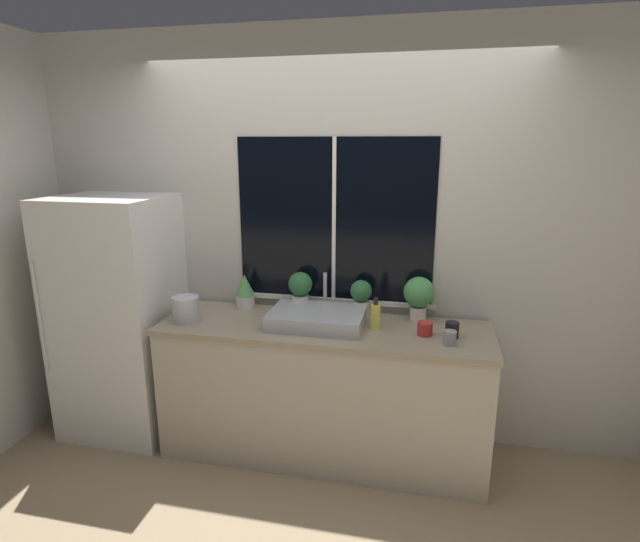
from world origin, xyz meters
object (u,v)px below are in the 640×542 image
object	(u,v)px
potted_plant_center_right	(361,297)
mug_red	(425,329)
potted_plant_far_right	(419,295)
potted_plant_center_left	(300,289)
mug_black	(452,330)
soap_bottle	(375,316)
kettle	(186,308)
potted_plant_far_left	(245,291)
sink	(317,318)
refrigerator	(121,315)
mug_grey	(450,338)

from	to	relation	value
potted_plant_center_right	mug_red	world-z (taller)	potted_plant_center_right
potted_plant_far_right	potted_plant_center_left	bearing A→B (deg)	180.00
potted_plant_far_right	mug_black	world-z (taller)	potted_plant_far_right
soap_bottle	kettle	xyz separation A→B (m)	(-1.18, -0.14, 0.01)
potted_plant_center_right	kettle	xyz separation A→B (m)	(-1.06, -0.34, -0.04)
potted_plant_center_right	potted_plant_far_right	world-z (taller)	potted_plant_far_right
potted_plant_far_left	potted_plant_far_right	distance (m)	1.16
sink	potted_plant_far_left	distance (m)	0.60
sink	soap_bottle	size ratio (longest dim) A/B	2.97
refrigerator	sink	bearing A→B (deg)	-1.33
refrigerator	sink	xyz separation A→B (m)	(1.40, -0.03, 0.10)
potted_plant_far_left	mug_black	world-z (taller)	potted_plant_far_left
refrigerator	kettle	xyz separation A→B (m)	(0.58, -0.16, 0.15)
refrigerator	potted_plant_center_right	xyz separation A→B (m)	(1.64, 0.18, 0.19)
mug_red	mug_grey	world-z (taller)	mug_grey
soap_bottle	mug_red	distance (m)	0.30
sink	potted_plant_far_right	size ratio (longest dim) A/B	2.04
potted_plant_far_left	mug_black	size ratio (longest dim) A/B	2.49
potted_plant_far_left	soap_bottle	world-z (taller)	potted_plant_far_left
mug_black	mug_red	bearing A→B (deg)	177.61
potted_plant_far_right	mug_black	bearing A→B (deg)	-51.41
potted_plant_far_right	soap_bottle	size ratio (longest dim) A/B	1.46
potted_plant_center_right	refrigerator	bearing A→B (deg)	-173.70
refrigerator	potted_plant_center_right	world-z (taller)	refrigerator
refrigerator	mug_black	xyz separation A→B (m)	(2.21, -0.07, 0.11)
refrigerator	potted_plant_far_right	size ratio (longest dim) A/B	5.78
soap_bottle	refrigerator	bearing A→B (deg)	179.33
potted_plant_center_right	mug_black	distance (m)	0.63
potted_plant_center_right	potted_plant_center_left	bearing A→B (deg)	180.00
potted_plant_center_right	kettle	bearing A→B (deg)	-162.32
potted_plant_center_left	mug_red	world-z (taller)	potted_plant_center_left
soap_bottle	mug_grey	bearing A→B (deg)	-20.42
refrigerator	sink	distance (m)	1.40
sink	mug_grey	world-z (taller)	sink
potted_plant_center_right	mug_black	world-z (taller)	potted_plant_center_right
sink	potted_plant_center_left	distance (m)	0.29
refrigerator	potted_plant_far_left	xyz separation A→B (m)	(0.85, 0.18, 0.18)
potted_plant_center_left	potted_plant_far_right	world-z (taller)	potted_plant_far_right
mug_grey	potted_plant_far_right	bearing A→B (deg)	117.02
potted_plant_center_right	potted_plant_far_right	distance (m)	0.37
potted_plant_far_left	mug_grey	bearing A→B (deg)	-15.10
sink	potted_plant_far_right	distance (m)	0.66
mug_red	refrigerator	bearing A→B (deg)	178.19
potted_plant_center_right	mug_grey	xyz separation A→B (m)	(0.55, -0.36, -0.09)
refrigerator	mug_red	distance (m)	2.06
potted_plant_center_right	mug_red	size ratio (longest dim) A/B	2.71
potted_plant_far_left	potted_plant_center_left	size ratio (longest dim) A/B	0.86
sink	kettle	world-z (taller)	sink
potted_plant_far_left	potted_plant_center_right	xyz separation A→B (m)	(0.80, 0.00, 0.01)
potted_plant_far_left	mug_black	xyz separation A→B (m)	(1.36, -0.25, -0.07)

